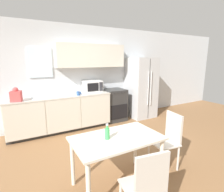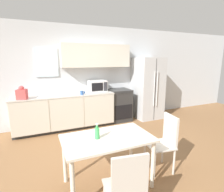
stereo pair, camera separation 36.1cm
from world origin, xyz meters
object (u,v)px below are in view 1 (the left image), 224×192
object	(u,v)px
refrigerator	(141,88)
microwave	(92,86)
dining_table	(117,144)
dining_chair_near	(147,185)
coffee_mug	(79,93)
drink_bottle	(107,133)
oven_range	(114,105)
dining_chair_side	(169,136)

from	to	relation	value
refrigerator	microwave	bearing A→B (deg)	173.98
dining_table	dining_chair_near	distance (m)	0.75
coffee_mug	dining_table	bearing A→B (deg)	-95.19
dining_table	drink_bottle	distance (m)	0.24
refrigerator	dining_chair_near	distance (m)	3.92
oven_range	drink_bottle	xyz separation A→B (m)	(-1.50, -2.42, 0.36)
drink_bottle	dining_chair_side	bearing A→B (deg)	-2.55
refrigerator	oven_range	bearing A→B (deg)	174.79
coffee_mug	drink_bottle	size ratio (longest dim) A/B	0.56
microwave	dining_chair_side	size ratio (longest dim) A/B	0.53
microwave	dining_table	bearing A→B (deg)	-105.74
dining_table	oven_range	bearing A→B (deg)	60.93
microwave	dining_table	world-z (taller)	microwave
dining_chair_near	refrigerator	bearing A→B (deg)	61.34
oven_range	dining_table	size ratio (longest dim) A/B	0.76
microwave	coffee_mug	size ratio (longest dim) A/B	4.08
coffee_mug	dining_chair_near	bearing A→B (deg)	-95.65
refrigerator	dining_chair_near	xyz separation A→B (m)	(-2.37, -3.10, -0.39)
drink_bottle	dining_table	bearing A→B (deg)	-8.62
refrigerator	dining_chair_near	world-z (taller)	refrigerator
oven_range	drink_bottle	world-z (taller)	drink_bottle
refrigerator	drink_bottle	xyz separation A→B (m)	(-2.42, -2.34, -0.10)
coffee_mug	dining_chair_side	distance (m)	2.42
refrigerator	dining_table	xyz separation A→B (m)	(-2.28, -2.36, -0.29)
coffee_mug	microwave	bearing A→B (deg)	31.17
oven_range	refrigerator	size ratio (longest dim) A/B	0.51
microwave	dining_chair_near	size ratio (longest dim) A/B	0.53
microwave	dining_table	size ratio (longest dim) A/B	0.40
microwave	dining_chair_near	bearing A→B (deg)	-103.81
dining_chair_side	dining_chair_near	bearing A→B (deg)	131.83
coffee_mug	dining_table	xyz separation A→B (m)	(-0.20, -2.21, -0.33)
oven_range	coffee_mug	bearing A→B (deg)	-168.89
coffee_mug	dining_chair_side	bearing A→B (deg)	-70.56
microwave	drink_bottle	world-z (taller)	microwave
dining_table	dining_chair_side	size ratio (longest dim) A/B	1.33
refrigerator	microwave	xyz separation A→B (m)	(-1.57, 0.17, 0.14)
oven_range	coffee_mug	xyz separation A→B (m)	(-1.16, -0.23, 0.50)
coffee_mug	drink_bottle	world-z (taller)	coffee_mug
drink_bottle	refrigerator	bearing A→B (deg)	43.93
oven_range	refrigerator	world-z (taller)	refrigerator
microwave	dining_chair_near	xyz separation A→B (m)	(-0.80, -3.26, -0.53)
oven_range	coffee_mug	size ratio (longest dim) A/B	7.78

